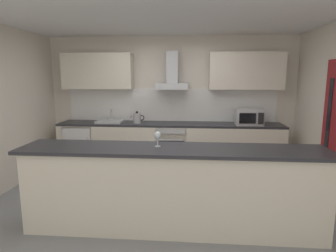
{
  "coord_description": "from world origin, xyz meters",
  "views": [
    {
      "loc": [
        0.43,
        -3.9,
        1.81
      ],
      "look_at": [
        0.07,
        0.44,
        1.05
      ],
      "focal_mm": 30.63,
      "sensor_mm": 36.0,
      "label": 1
    }
  ],
  "objects": [
    {
      "name": "microwave",
      "position": [
        1.51,
        1.58,
        1.05
      ],
      "size": [
        0.5,
        0.38,
        0.3
      ],
      "color": "#B7BABC",
      "rests_on": "counter_back"
    },
    {
      "name": "upper_cabinets",
      "position": [
        0.0,
        1.78,
        1.91
      ],
      "size": [
        4.31,
        0.32,
        0.7
      ],
      "color": "beige"
    },
    {
      "name": "wall_back",
      "position": [
        0.0,
        2.01,
        1.3
      ],
      "size": [
        5.97,
        0.12,
        2.6
      ],
      "primitive_type": "cube",
      "color": "silver",
      "rests_on": "ground"
    },
    {
      "name": "ceiling",
      "position": [
        0.0,
        0.0,
        2.61
      ],
      "size": [
        5.97,
        4.9,
        0.02
      ],
      "primitive_type": "cube",
      "color": "white"
    },
    {
      "name": "counter_back",
      "position": [
        0.0,
        1.63,
        0.45
      ],
      "size": [
        4.37,
        0.6,
        0.9
      ],
      "color": "beige",
      "rests_on": "ground"
    },
    {
      "name": "ground",
      "position": [
        0.0,
        0.0,
        -0.01
      ],
      "size": [
        5.97,
        4.9,
        0.02
      ],
      "primitive_type": "cube",
      "color": "gray"
    },
    {
      "name": "refrigerator",
      "position": [
        -1.78,
        1.6,
        0.43
      ],
      "size": [
        0.58,
        0.6,
        0.85
      ],
      "color": "white",
      "rests_on": "ground"
    },
    {
      "name": "oven",
      "position": [
        0.04,
        1.6,
        0.46
      ],
      "size": [
        0.6,
        0.62,
        0.8
      ],
      "color": "slate",
      "rests_on": "ground"
    },
    {
      "name": "range_hood",
      "position": [
        0.04,
        1.73,
        1.79
      ],
      "size": [
        0.62,
        0.45,
        0.72
      ],
      "color": "#B7BABC"
    },
    {
      "name": "kettle",
      "position": [
        -0.64,
        1.57,
        1.01
      ],
      "size": [
        0.29,
        0.15,
        0.24
      ],
      "color": "#B7BABC",
      "rests_on": "counter_back"
    },
    {
      "name": "sink",
      "position": [
        -1.19,
        1.62,
        0.93
      ],
      "size": [
        0.5,
        0.4,
        0.26
      ],
      "color": "silver",
      "rests_on": "counter_back"
    },
    {
      "name": "counter_island",
      "position": [
        0.22,
        -0.74,
        0.51
      ],
      "size": [
        3.52,
        0.64,
        1.0
      ],
      "color": "beige",
      "rests_on": "ground"
    },
    {
      "name": "backsplash_tile",
      "position": [
        0.0,
        1.94,
        1.23
      ],
      "size": [
        4.22,
        0.02,
        0.66
      ],
      "primitive_type": "cube",
      "color": "white"
    },
    {
      "name": "wine_glass",
      "position": [
        0.04,
        -0.69,
        1.13
      ],
      "size": [
        0.08,
        0.08,
        0.18
      ],
      "color": "silver",
      "rests_on": "counter_island"
    }
  ]
}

